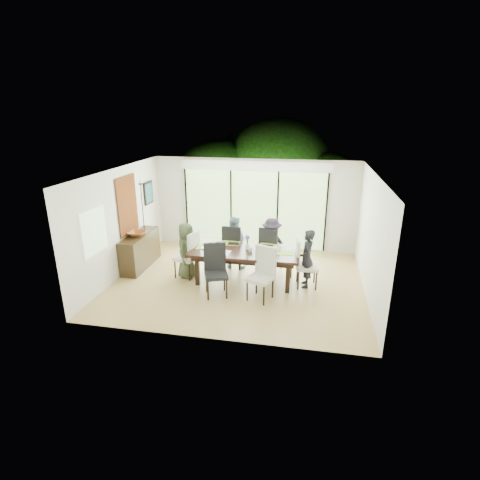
% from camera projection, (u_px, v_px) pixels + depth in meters
% --- Properties ---
extents(floor, '(6.00, 5.00, 0.01)m').
position_uv_depth(floor, '(238.00, 282.00, 9.25)').
color(floor, olive).
rests_on(floor, ground).
extents(ceiling, '(6.00, 5.00, 0.01)m').
position_uv_depth(ceiling, '(238.00, 172.00, 8.36)').
color(ceiling, white).
rests_on(ceiling, wall_back).
extents(wall_back, '(6.00, 0.02, 2.70)m').
position_uv_depth(wall_back, '(254.00, 204.00, 11.13)').
color(wall_back, silver).
rests_on(wall_back, floor).
extents(wall_front, '(6.00, 0.02, 2.70)m').
position_uv_depth(wall_front, '(210.00, 272.00, 6.48)').
color(wall_front, beige).
rests_on(wall_front, floor).
extents(wall_left, '(0.02, 5.00, 2.70)m').
position_uv_depth(wall_left, '(120.00, 223.00, 9.34)').
color(wall_left, silver).
rests_on(wall_left, floor).
extents(wall_right, '(0.02, 5.00, 2.70)m').
position_uv_depth(wall_right, '(371.00, 237.00, 8.27)').
color(wall_right, white).
rests_on(wall_right, floor).
extents(glass_doors, '(4.20, 0.02, 2.30)m').
position_uv_depth(glass_doors, '(254.00, 210.00, 11.14)').
color(glass_doors, '#598C3F').
rests_on(glass_doors, wall_back).
extents(blinds_header, '(4.40, 0.06, 0.28)m').
position_uv_depth(blinds_header, '(255.00, 166.00, 10.71)').
color(blinds_header, white).
rests_on(blinds_header, wall_back).
extents(mullion_a, '(0.05, 0.04, 2.30)m').
position_uv_depth(mullion_a, '(187.00, 206.00, 11.51)').
color(mullion_a, black).
rests_on(mullion_a, wall_back).
extents(mullion_b, '(0.05, 0.04, 2.30)m').
position_uv_depth(mullion_b, '(231.00, 209.00, 11.26)').
color(mullion_b, black).
rests_on(mullion_b, wall_back).
extents(mullion_c, '(0.05, 0.04, 2.30)m').
position_uv_depth(mullion_c, '(277.00, 211.00, 11.01)').
color(mullion_c, black).
rests_on(mullion_c, wall_back).
extents(mullion_d, '(0.05, 0.04, 2.30)m').
position_uv_depth(mullion_d, '(326.00, 213.00, 10.76)').
color(mullion_d, black).
rests_on(mullion_d, wall_back).
extents(side_window, '(0.02, 0.90, 1.00)m').
position_uv_depth(side_window, '(94.00, 231.00, 8.17)').
color(side_window, '#8CAD7F').
rests_on(side_window, wall_left).
extents(deck, '(6.00, 1.80, 0.10)m').
position_uv_depth(deck, '(258.00, 239.00, 12.42)').
color(deck, brown).
rests_on(deck, ground).
extents(rail_top, '(6.00, 0.08, 0.06)m').
position_uv_depth(rail_top, '(261.00, 215.00, 12.96)').
color(rail_top, '#4E3321').
rests_on(rail_top, deck).
extents(foliage_left, '(3.20, 3.20, 3.20)m').
position_uv_depth(foliage_left, '(218.00, 183.00, 13.92)').
color(foliage_left, '#14380F').
rests_on(foliage_left, ground).
extents(foliage_mid, '(4.00, 4.00, 4.00)m').
position_uv_depth(foliage_mid, '(279.00, 172.00, 13.96)').
color(foliage_mid, '#14380F').
rests_on(foliage_mid, ground).
extents(foliage_right, '(2.80, 2.80, 2.80)m').
position_uv_depth(foliage_right, '(327.00, 193.00, 13.08)').
color(foliage_right, '#14380F').
rests_on(foliage_right, ground).
extents(foliage_far, '(3.60, 3.60, 3.60)m').
position_uv_depth(foliage_far, '(255.00, 174.00, 14.85)').
color(foliage_far, '#14380F').
rests_on(foliage_far, ground).
extents(table_top, '(2.62, 1.20, 0.07)m').
position_uv_depth(table_top, '(245.00, 251.00, 9.02)').
color(table_top, black).
rests_on(table_top, floor).
extents(table_apron, '(2.41, 0.98, 0.11)m').
position_uv_depth(table_apron, '(245.00, 255.00, 9.06)').
color(table_apron, black).
rests_on(table_apron, floor).
extents(table_leg_fl, '(0.10, 0.10, 0.75)m').
position_uv_depth(table_leg_fl, '(197.00, 270.00, 8.95)').
color(table_leg_fl, black).
rests_on(table_leg_fl, floor).
extents(table_leg_fr, '(0.10, 0.10, 0.75)m').
position_uv_depth(table_leg_fr, '(288.00, 278.00, 8.57)').
color(table_leg_fr, black).
rests_on(table_leg_fr, floor).
extents(table_leg_bl, '(0.10, 0.10, 0.75)m').
position_uv_depth(table_leg_bl, '(207.00, 257.00, 9.75)').
color(table_leg_bl, black).
rests_on(table_leg_bl, floor).
extents(table_leg_br, '(0.10, 0.10, 0.75)m').
position_uv_depth(table_leg_br, '(290.00, 263.00, 9.36)').
color(table_leg_br, black).
rests_on(table_leg_br, floor).
extents(chair_left_end, '(0.60, 0.60, 1.20)m').
position_uv_depth(chair_left_end, '(186.00, 254.00, 9.35)').
color(chair_left_end, silver).
rests_on(chair_left_end, floor).
extents(chair_right_end, '(0.55, 0.55, 1.20)m').
position_uv_depth(chair_right_end, '(307.00, 263.00, 8.82)').
color(chair_right_end, silver).
rests_on(chair_right_end, floor).
extents(chair_far_left, '(0.54, 0.54, 1.20)m').
position_uv_depth(chair_far_left, '(234.00, 245.00, 9.95)').
color(chair_far_left, black).
rests_on(chair_far_left, floor).
extents(chair_far_right, '(0.62, 0.62, 1.20)m').
position_uv_depth(chair_far_right, '(271.00, 248.00, 9.77)').
color(chair_far_right, black).
rests_on(chair_far_right, floor).
extents(chair_near_left, '(0.65, 0.65, 1.20)m').
position_uv_depth(chair_near_left, '(216.00, 271.00, 8.37)').
color(chair_near_left, black).
rests_on(chair_near_left, floor).
extents(chair_near_right, '(0.65, 0.65, 1.20)m').
position_uv_depth(chair_near_right, '(260.00, 275.00, 8.19)').
color(chair_near_right, beige).
rests_on(chair_near_right, floor).
extents(person_left_end, '(0.52, 0.72, 1.41)m').
position_uv_depth(person_left_end, '(187.00, 250.00, 9.31)').
color(person_left_end, '#3A452E').
rests_on(person_left_end, floor).
extents(person_right_end, '(0.47, 0.69, 1.41)m').
position_uv_depth(person_right_end, '(307.00, 259.00, 8.79)').
color(person_right_end, black).
rests_on(person_right_end, floor).
extents(person_far_left, '(0.71, 0.51, 1.41)m').
position_uv_depth(person_far_left, '(234.00, 242.00, 9.90)').
color(person_far_left, '#7DA2B4').
rests_on(person_far_left, floor).
extents(person_far_right, '(0.69, 0.46, 1.41)m').
position_uv_depth(person_far_right, '(271.00, 244.00, 9.72)').
color(person_far_right, '#261F2E').
rests_on(person_far_right, floor).
extents(placemat_left, '(0.48, 0.35, 0.01)m').
position_uv_depth(placemat_left, '(207.00, 247.00, 9.18)').
color(placemat_left, '#89B03F').
rests_on(placemat_left, table_top).
extents(placemat_right, '(0.48, 0.35, 0.01)m').
position_uv_depth(placemat_right, '(284.00, 252.00, 8.84)').
color(placemat_right, '#8FC446').
rests_on(placemat_right, table_top).
extents(placemat_far_l, '(0.48, 0.35, 0.01)m').
position_uv_depth(placemat_far_l, '(230.00, 243.00, 9.46)').
color(placemat_far_l, '#A2B841').
rests_on(placemat_far_l, table_top).
extents(placemat_far_r, '(0.48, 0.35, 0.01)m').
position_uv_depth(placemat_far_r, '(270.00, 246.00, 9.28)').
color(placemat_far_r, '#8EB03F').
rests_on(placemat_far_r, table_top).
extents(placemat_paper, '(0.48, 0.35, 0.01)m').
position_uv_depth(placemat_paper, '(220.00, 253.00, 8.83)').
color(placemat_paper, white).
rests_on(placemat_paper, table_top).
extents(tablet_far_l, '(0.28, 0.20, 0.01)m').
position_uv_depth(tablet_far_l, '(234.00, 244.00, 9.39)').
color(tablet_far_l, black).
rests_on(tablet_far_l, table_top).
extents(tablet_far_r, '(0.26, 0.19, 0.01)m').
position_uv_depth(tablet_far_r, '(267.00, 246.00, 9.24)').
color(tablet_far_r, black).
rests_on(tablet_far_r, table_top).
extents(papers, '(0.33, 0.24, 0.00)m').
position_uv_depth(papers, '(274.00, 253.00, 8.84)').
color(papers, white).
rests_on(papers, table_top).
extents(platter_base, '(0.28, 0.28, 0.03)m').
position_uv_depth(platter_base, '(220.00, 252.00, 8.83)').
color(platter_base, white).
rests_on(platter_base, table_top).
extents(platter_snacks, '(0.22, 0.22, 0.02)m').
position_uv_depth(platter_snacks, '(220.00, 251.00, 8.82)').
color(platter_snacks, orange).
rests_on(platter_snacks, table_top).
extents(vase, '(0.09, 0.09, 0.13)m').
position_uv_depth(vase, '(247.00, 247.00, 9.03)').
color(vase, silver).
rests_on(vase, table_top).
extents(hyacinth_stems, '(0.04, 0.04, 0.17)m').
position_uv_depth(hyacinth_stems, '(247.00, 242.00, 8.98)').
color(hyacinth_stems, '#337226').
rests_on(hyacinth_stems, table_top).
extents(hyacinth_blooms, '(0.12, 0.12, 0.12)m').
position_uv_depth(hyacinth_blooms, '(247.00, 237.00, 8.95)').
color(hyacinth_blooms, '#4F5CC7').
rests_on(hyacinth_blooms, table_top).
extents(laptop, '(0.42, 0.33, 0.03)m').
position_uv_depth(laptop, '(210.00, 248.00, 9.07)').
color(laptop, silver).
rests_on(laptop, table_top).
extents(cup_a, '(0.19, 0.19, 0.10)m').
position_uv_depth(cup_a, '(218.00, 244.00, 9.26)').
color(cup_a, white).
rests_on(cup_a, table_top).
extents(cup_b, '(0.13, 0.13, 0.10)m').
position_uv_depth(cup_b, '(250.00, 250.00, 8.88)').
color(cup_b, white).
rests_on(cup_b, table_top).
extents(cup_c, '(0.14, 0.14, 0.10)m').
position_uv_depth(cup_c, '(279.00, 249.00, 8.94)').
color(cup_c, white).
rests_on(cup_c, table_top).
extents(book, '(0.19, 0.25, 0.02)m').
position_uv_depth(book, '(255.00, 249.00, 9.01)').
color(book, white).
rests_on(book, table_top).
extents(sideboard, '(0.45, 1.61, 0.90)m').
position_uv_depth(sideboard, '(140.00, 250.00, 10.01)').
color(sideboard, black).
rests_on(sideboard, floor).
extents(bowl, '(0.48, 0.48, 0.12)m').
position_uv_depth(bowl, '(137.00, 233.00, 9.75)').
color(bowl, brown).
rests_on(bowl, sideboard).
extents(candlestick_base, '(0.10, 0.10, 0.04)m').
position_uv_depth(candlestick_base, '(144.00, 230.00, 10.18)').
color(candlestick_base, black).
rests_on(candlestick_base, sideboard).
extents(candlestick_shaft, '(0.02, 0.02, 1.26)m').
position_uv_depth(candlestick_shaft, '(142.00, 207.00, 9.97)').
color(candlestick_shaft, black).
rests_on(candlestick_shaft, sideboard).
extents(candlestick_pan, '(0.10, 0.10, 0.03)m').
position_uv_depth(candlestick_pan, '(140.00, 184.00, 9.77)').
color(candlestick_pan, black).
rests_on(candlestick_pan, sideboard).
extents(candle, '(0.04, 0.04, 0.10)m').
position_uv_depth(candle, '(140.00, 182.00, 9.75)').
color(candle, silver).
rests_on(candle, sideboard).
extents(tapestry, '(0.02, 1.00, 1.50)m').
position_uv_depth(tapestry, '(128.00, 205.00, 9.59)').
color(tapestry, '#923F15').
rests_on(tapestry, wall_left).
extents(art_frame, '(0.03, 0.55, 0.65)m').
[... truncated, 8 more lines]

